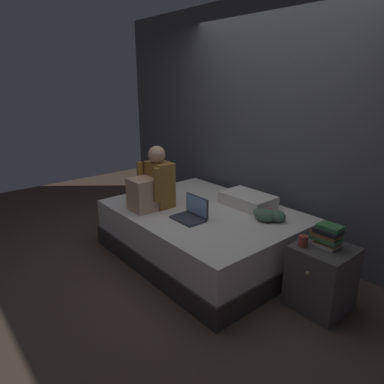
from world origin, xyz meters
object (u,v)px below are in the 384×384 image
(laptop, at_px, (192,213))
(book_stack, at_px, (327,236))
(clothes_pile, at_px, (268,214))
(person_sitting, at_px, (153,185))
(mug, at_px, (303,241))
(pillow, at_px, (248,200))
(nightstand, at_px, (321,277))
(bed, at_px, (203,233))

(laptop, bearing_deg, book_stack, 20.27)
(clothes_pile, bearing_deg, person_sitting, -146.16)
(book_stack, bearing_deg, mug, -130.17)
(pillow, bearing_deg, mug, -23.43)
(person_sitting, relative_size, mug, 7.28)
(pillow, height_order, clothes_pile, pillow)
(nightstand, bearing_deg, laptop, -160.89)
(person_sitting, bearing_deg, pillow, 53.15)
(pillow, bearing_deg, bed, -116.00)
(laptop, bearing_deg, bed, 115.00)
(bed, height_order, clothes_pile, clothes_pile)
(mug, bearing_deg, clothes_pile, 154.54)
(person_sitting, height_order, clothes_pile, person_sitting)
(laptop, height_order, clothes_pile, laptop)
(book_stack, height_order, mug, book_stack)
(nightstand, height_order, person_sitting, person_sitting)
(clothes_pile, bearing_deg, nightstand, -12.05)
(book_stack, relative_size, mug, 2.48)
(bed, height_order, nightstand, nightstand)
(nightstand, bearing_deg, clothes_pile, 167.95)
(bed, bearing_deg, mug, 1.86)
(bed, distance_m, clothes_pile, 0.75)
(person_sitting, bearing_deg, nightstand, 17.13)
(nightstand, relative_size, clothes_pile, 1.66)
(laptop, distance_m, clothes_pile, 0.74)
(laptop, bearing_deg, pillow, 81.72)
(bed, distance_m, pillow, 0.60)
(nightstand, height_order, pillow, pillow)
(book_stack, distance_m, mug, 0.19)
(person_sitting, height_order, mug, person_sitting)
(mug, xyz_separation_m, clothes_pile, (-0.56, 0.27, -0.01))
(person_sitting, height_order, laptop, person_sitting)
(bed, relative_size, pillow, 3.57)
(nightstand, bearing_deg, person_sitting, -162.87)
(nightstand, bearing_deg, bed, -173.07)
(person_sitting, distance_m, laptop, 0.55)
(nightstand, distance_m, laptop, 1.29)
(laptop, bearing_deg, person_sitting, -167.64)
(person_sitting, bearing_deg, mug, 14.41)
(person_sitting, xyz_separation_m, mug, (1.56, 0.40, -0.19))
(bed, bearing_deg, laptop, -65.00)
(person_sitting, height_order, pillow, person_sitting)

